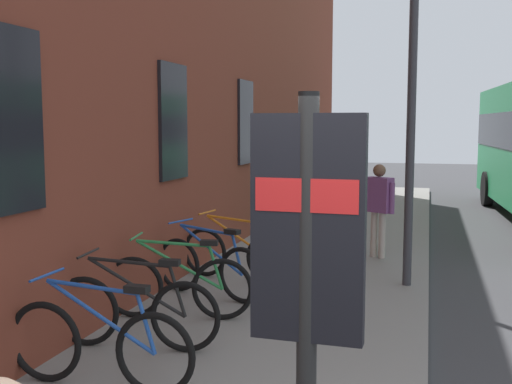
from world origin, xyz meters
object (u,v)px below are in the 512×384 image
object	(u,v)px
bicycle_far_end	(99,345)
bicycle_beside_lamp	(135,311)
bicycle_end_of_row	(178,286)
bicycle_nearest_sign	(237,253)
pedestrian_crossing_street	(379,201)
street_lamp	(413,47)
transit_info_sign	(307,260)
bicycle_mid_rack	(210,268)

from	to	relation	value
bicycle_far_end	bicycle_beside_lamp	world-z (taller)	same
bicycle_end_of_row	bicycle_nearest_sign	distance (m)	1.89
pedestrian_crossing_street	street_lamp	size ratio (longest dim) A/B	0.28
transit_info_sign	street_lamp	size ratio (longest dim) A/B	0.43
bicycle_far_end	bicycle_mid_rack	size ratio (longest dim) A/B	1.04
bicycle_beside_lamp	bicycle_nearest_sign	world-z (taller)	same
bicycle_end_of_row	pedestrian_crossing_street	size ratio (longest dim) A/B	1.11
bicycle_far_end	pedestrian_crossing_street	xyz separation A→B (m)	(5.94, -1.86, 0.58)
bicycle_beside_lamp	transit_info_sign	distance (m)	3.62
bicycle_beside_lamp	bicycle_mid_rack	bearing A→B (deg)	-2.20
bicycle_end_of_row	transit_info_sign	distance (m)	4.39
bicycle_beside_lamp	pedestrian_crossing_street	world-z (taller)	pedestrian_crossing_street
bicycle_nearest_sign	street_lamp	bearing A→B (deg)	-81.01
bicycle_end_of_row	bicycle_mid_rack	world-z (taller)	same
bicycle_beside_lamp	transit_info_sign	xyz separation A→B (m)	(-2.58, -2.23, 1.21)
bicycle_far_end	bicycle_nearest_sign	size ratio (longest dim) A/B	1.01
bicycle_nearest_sign	pedestrian_crossing_street	size ratio (longest dim) A/B	1.11
bicycle_beside_lamp	bicycle_nearest_sign	distance (m)	2.92
bicycle_nearest_sign	pedestrian_crossing_street	xyz separation A→B (m)	(2.09, -1.84, 0.58)
pedestrian_crossing_street	bicycle_end_of_row	bearing A→B (deg)	153.80
transit_info_sign	bicycle_beside_lamp	bearing A→B (deg)	40.90
bicycle_end_of_row	bicycle_beside_lamp	bearing A→B (deg)	178.21
bicycle_far_end	bicycle_mid_rack	world-z (taller)	same
bicycle_beside_lamp	bicycle_mid_rack	distance (m)	1.97
bicycle_far_end	street_lamp	world-z (taller)	street_lamp
bicycle_beside_lamp	bicycle_mid_rack	world-z (taller)	same
bicycle_beside_lamp	street_lamp	xyz separation A→B (m)	(3.29, -2.53, 2.89)
bicycle_far_end	transit_info_sign	bearing A→B (deg)	-127.99
bicycle_far_end	bicycle_end_of_row	bearing A→B (deg)	3.01
bicycle_nearest_sign	transit_info_sign	world-z (taller)	transit_info_sign
bicycle_mid_rack	pedestrian_crossing_street	world-z (taller)	pedestrian_crossing_street
transit_info_sign	street_lamp	world-z (taller)	street_lamp
bicycle_mid_rack	street_lamp	xyz separation A→B (m)	(1.32, -2.46, 2.89)
bicycle_mid_rack	bicycle_nearest_sign	world-z (taller)	same
bicycle_end_of_row	bicycle_mid_rack	size ratio (longest dim) A/B	1.03
bicycle_nearest_sign	transit_info_sign	bearing A→B (deg)	-159.20
transit_info_sign	street_lamp	distance (m)	6.11
pedestrian_crossing_street	bicycle_far_end	bearing A→B (deg)	162.66
transit_info_sign	pedestrian_crossing_street	xyz separation A→B (m)	(7.58, 0.24, -0.63)
pedestrian_crossing_street	street_lamp	distance (m)	2.93
transit_info_sign	street_lamp	bearing A→B (deg)	-2.92
bicycle_far_end	transit_info_sign	size ratio (longest dim) A/B	0.74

